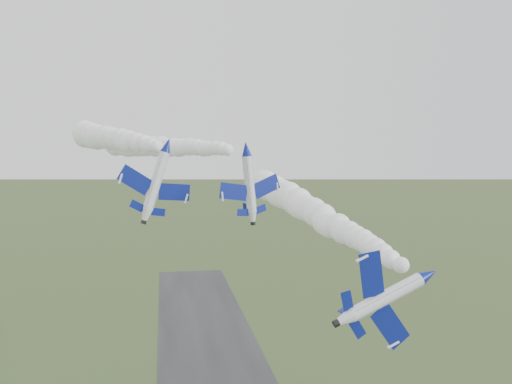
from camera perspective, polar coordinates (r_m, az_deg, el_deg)
The scene contains 6 objects.
jet_lead at distance 59.76m, azimuth 16.95°, elevation -7.92°, with size 4.13×12.17×9.34m.
smoke_trail_jet_lead at distance 91.06m, azimuth 5.53°, elevation -1.92°, with size 5.69×65.37×5.69m, color white, non-canonical shape.
jet_pair_left at distance 79.44m, azimuth -8.84°, elevation 4.67°, with size 9.99×12.20×4.00m.
smoke_trail_jet_pair_left at distance 111.91m, azimuth -14.23°, elevation 5.19°, with size 5.74×62.00×5.74m, color white, non-canonical shape.
jet_pair_right at distance 79.62m, azimuth -0.96°, elevation 4.36°, with size 9.83×11.30×2.98m.
smoke_trail_jet_pair_right at distance 108.35m, azimuth -9.68°, elevation 4.52°, with size 4.72×58.13×4.72m, color white, non-canonical shape.
Camera 1 is at (-10.44, -61.67, 46.24)m, focal length 40.00 mm.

